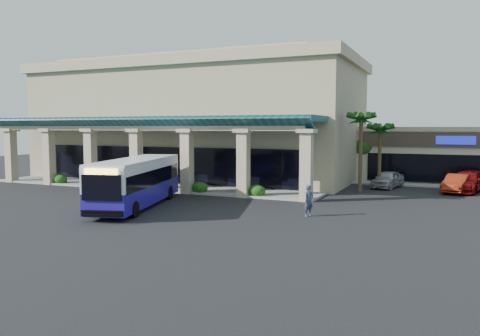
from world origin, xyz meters
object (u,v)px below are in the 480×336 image
at_px(car_silver, 388,179).
at_px(car_red, 467,182).
at_px(transit_bus, 137,183).
at_px(car_white, 457,183).
at_px(pedestrian, 309,201).

relative_size(car_silver, car_red, 0.78).
relative_size(transit_bus, car_silver, 2.58).
bearing_deg(car_red, transit_bus, -122.09).
bearing_deg(car_white, car_silver, -174.97).
bearing_deg(pedestrian, transit_bus, 127.17).
relative_size(pedestrian, car_white, 0.41).
height_order(car_white, car_red, car_red).
height_order(pedestrian, car_red, pedestrian).
bearing_deg(transit_bus, car_white, 23.27).
relative_size(car_silver, car_white, 0.98).
relative_size(transit_bus, car_red, 2.00).
bearing_deg(pedestrian, car_red, 0.05).
height_order(car_silver, car_red, car_red).
distance_m(transit_bus, pedestrian, 10.55).
relative_size(car_white, car_red, 0.79).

